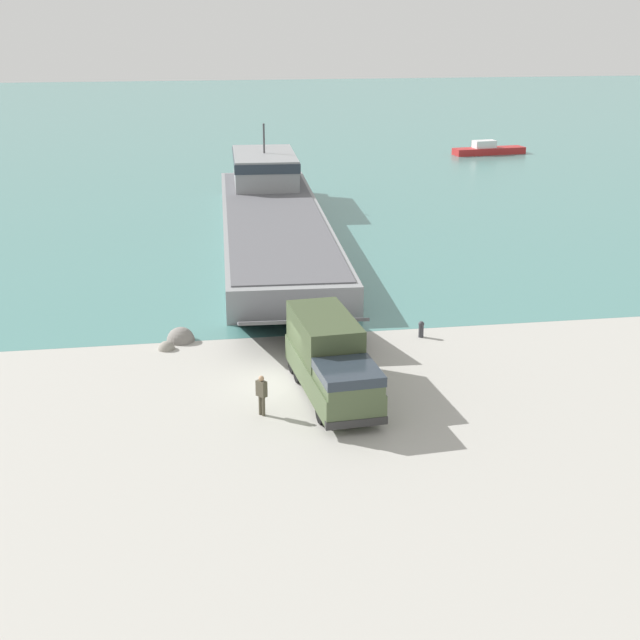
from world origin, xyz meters
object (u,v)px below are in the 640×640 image
(moored_boat_a, at_px, (488,150))
(military_truck, at_px, (331,360))
(landing_craft, at_px, (272,211))
(soldier_on_ramp, at_px, (262,392))
(mooring_bollard, at_px, (421,328))

(moored_boat_a, bearing_deg, military_truck, -31.93)
(landing_craft, distance_m, soldier_on_ramp, 31.97)
(military_truck, relative_size, soldier_on_ramp, 4.66)
(landing_craft, xyz_separation_m, military_truck, (-0.79, -30.18, 0.05))
(soldier_on_ramp, xyz_separation_m, mooring_bollard, (8.73, 7.81, -0.53))
(soldier_on_ramp, bearing_deg, mooring_bollard, 3.21)
(military_truck, bearing_deg, moored_boat_a, 150.86)
(soldier_on_ramp, relative_size, mooring_bollard, 2.06)
(landing_craft, bearing_deg, mooring_bollard, -75.66)
(military_truck, distance_m, mooring_bollard, 8.51)
(landing_craft, relative_size, soldier_on_ramp, 24.18)
(landing_craft, xyz_separation_m, moored_boat_a, (28.52, 33.73, -1.01))
(soldier_on_ramp, distance_m, mooring_bollard, 11.72)
(soldier_on_ramp, relative_size, moored_boat_a, 0.20)
(soldier_on_ramp, bearing_deg, moored_boat_a, 25.06)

